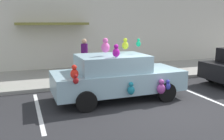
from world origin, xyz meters
TOP-DOWN VIEW (x-y plane):
  - ground_plane at (0.00, 0.00)m, footprint 60.00×60.00m
  - sidewalk at (0.00, 5.00)m, footprint 24.00×4.00m
  - storefront_building at (-0.02, 7.14)m, footprint 24.00×1.25m
  - parking_stripe_front at (2.02, 1.00)m, footprint 0.12×3.60m
  - parking_stripe_rear at (-3.61, 1.00)m, footprint 0.12×3.60m
  - plush_covered_car at (-0.94, 1.31)m, footprint 4.47×2.16m
  - teddy_bear_on_sidewalk at (-1.09, 3.51)m, footprint 0.30×0.25m
  - pedestrian_near_shopfront at (-1.09, 5.18)m, footprint 0.33×0.33m

SIDE VIEW (x-z plane):
  - ground_plane at x=0.00m, z-range 0.00..0.00m
  - parking_stripe_front at x=2.02m, z-range 0.00..0.01m
  - parking_stripe_rear at x=-3.61m, z-range 0.00..0.01m
  - sidewalk at x=0.00m, z-range 0.00..0.15m
  - teddy_bear_on_sidewalk at x=-1.09m, z-range 0.13..0.70m
  - plush_covered_car at x=-0.94m, z-range -0.26..1.87m
  - pedestrian_near_shopfront at x=-1.09m, z-range 0.10..1.80m
  - storefront_building at x=-0.02m, z-range -0.01..6.39m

